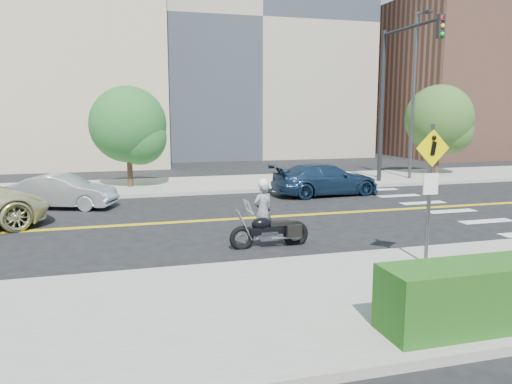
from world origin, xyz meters
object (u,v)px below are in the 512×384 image
at_px(motorcyclist, 263,209).
at_px(parked_car_silver, 63,192).
at_px(pedestrian_sign, 430,181).
at_px(parked_car_blue, 325,179).
at_px(motorcycle, 270,223).

height_order(motorcyclist, parked_car_silver, motorcyclist).
relative_size(pedestrian_sign, parked_car_blue, 0.66).
bearing_deg(pedestrian_sign, motorcycle, 133.83).
relative_size(motorcyclist, parked_car_blue, 0.37).
bearing_deg(motorcyclist, pedestrian_sign, 108.28).
bearing_deg(parked_car_blue, motorcyclist, 140.07).
height_order(pedestrian_sign, motorcyclist, pedestrian_sign).
bearing_deg(motorcycle, pedestrian_sign, -47.95).
bearing_deg(motorcyclist, motorcycle, 68.48).
distance_m(parked_car_silver, parked_car_blue, 10.19).
bearing_deg(pedestrian_sign, motorcyclist, 126.09).
relative_size(parked_car_silver, parked_car_blue, 0.81).
bearing_deg(motorcycle, parked_car_silver, 126.68).
bearing_deg(parked_car_blue, motorcycle, 142.97).
bearing_deg(motorcycle, motorcyclist, 84.49).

